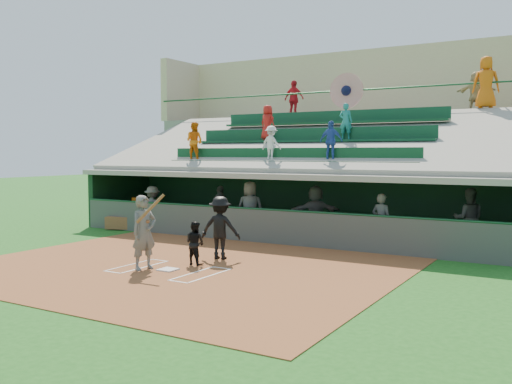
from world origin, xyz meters
The scene contains 22 objects.
ground centered at (0.00, 0.00, 0.00)m, with size 100.00×100.00×0.00m, color #195317.
dirt_slab centered at (0.00, 0.50, 0.01)m, with size 11.00×9.00×0.02m, color brown.
home_plate centered at (0.00, 0.00, 0.04)m, with size 0.43×0.43×0.03m, color silver.
batters_box_chalk centered at (0.00, 0.00, 0.02)m, with size 2.65×1.85×0.01m.
dugout_floor centered at (0.00, 6.75, 0.02)m, with size 16.00×3.50×0.04m, color gray.
concourse_slab centered at (0.00, 13.50, 2.30)m, with size 20.00×3.00×4.60m, color gray.
grandstand centered at (-0.01, 10.51, 2.26)m, with size 20.40×10.40×7.80m.
batter_at_plate centered at (-0.58, -0.23, 0.97)m, with size 0.93×0.81×1.95m.
catcher centered at (0.16, 0.92, 0.59)m, with size 0.56×0.43×1.15m, color black.
home_umpire centered at (0.27, 1.95, 0.89)m, with size 1.12×0.65×1.74m, color black.
dugout_bench centered at (0.23, 7.94, 0.27)m, with size 15.65×0.47×0.47m, color brown.
white_table centered at (-6.47, 5.91, 0.40)m, with size 0.82×0.61×0.72m, color white.
water_cooler centered at (-6.39, 5.93, 0.97)m, with size 0.44×0.44×0.44m, color orange.
dugout_player_a centered at (-5.18, 5.43, 0.87)m, with size 1.08×0.62×1.67m, color #51544F.
dugout_player_b centered at (-3.06, 6.89, 0.88)m, with size 0.98×0.41×1.67m, color #52544F.
dugout_player_c centered at (-1.14, 5.91, 1.01)m, with size 0.94×0.61×1.93m, color #525550.
dugout_player_d centered at (1.07, 6.53, 0.95)m, with size 1.69×0.54×1.82m, color #595C57.
dugout_player_e centered at (3.62, 5.78, 0.89)m, with size 0.62×0.41×1.69m, color #535551.
dugout_player_f centered at (5.94, 7.06, 0.96)m, with size 0.90×0.70×1.85m, color #50534E.
concourse_staff_a centered at (-3.10, 13.18, 5.48)m, with size 1.04×0.43×1.77m, color red.
concourse_staff_b centered at (5.58, 12.00, 5.60)m, with size 0.97×0.63×1.99m, color #CF5C0C.
concourse_staff_c centered at (5.02, 13.17, 5.40)m, with size 1.48×0.47×1.60m, color tan.
Camera 1 is at (9.10, -11.09, 2.98)m, focal length 40.00 mm.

